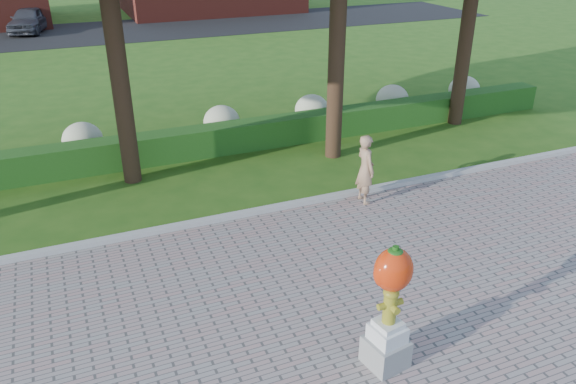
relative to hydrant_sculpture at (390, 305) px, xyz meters
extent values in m
plane|color=#295314|center=(-0.44, 2.24, -1.13)|extent=(100.00, 100.00, 0.00)
cube|color=#ADADA5|center=(-0.44, 5.24, -1.05)|extent=(40.00, 0.18, 0.15)
cube|color=#204C15|center=(-0.44, 9.24, -0.73)|extent=(24.00, 0.70, 0.80)
ellipsoid|color=beige|center=(-3.44, 10.24, -0.58)|extent=(1.10, 1.10, 0.99)
ellipsoid|color=beige|center=(0.56, 10.24, -0.58)|extent=(1.10, 1.10, 0.99)
ellipsoid|color=beige|center=(3.56, 10.24, -0.58)|extent=(1.10, 1.10, 0.99)
ellipsoid|color=beige|center=(6.56, 10.24, -0.58)|extent=(1.10, 1.10, 0.99)
ellipsoid|color=beige|center=(9.56, 10.24, -0.58)|extent=(1.10, 1.10, 0.99)
cube|color=black|center=(-0.44, 30.24, -1.12)|extent=(50.00, 8.00, 0.02)
cylinder|color=black|center=(-2.44, 8.24, 1.95)|extent=(0.44, 0.44, 6.16)
cylinder|color=black|center=(3.06, 7.74, 2.51)|extent=(0.44, 0.44, 7.28)
cylinder|color=black|center=(8.06, 8.74, 1.81)|extent=(0.44, 0.44, 5.88)
cube|color=gray|center=(0.00, 0.00, -0.86)|extent=(0.64, 0.64, 0.45)
cube|color=silver|center=(0.00, 0.00, -0.51)|extent=(0.52, 0.52, 0.25)
cube|color=silver|center=(0.00, 0.00, -0.34)|extent=(0.41, 0.41, 0.09)
cylinder|color=olive|center=(0.00, 0.00, -0.05)|extent=(0.20, 0.20, 0.50)
ellipsoid|color=olive|center=(0.00, 0.00, 0.20)|extent=(0.23, 0.23, 0.16)
cylinder|color=olive|center=(-0.14, 0.00, 0.01)|extent=(0.11, 0.10, 0.10)
cylinder|color=olive|center=(0.14, 0.00, 0.01)|extent=(0.11, 0.10, 0.10)
cylinder|color=olive|center=(0.00, -0.13, 0.01)|extent=(0.11, 0.11, 0.11)
cylinder|color=olive|center=(0.00, 0.00, 0.28)|extent=(0.07, 0.07, 0.04)
ellipsoid|color=red|center=(0.00, 0.00, 0.59)|extent=(0.56, 0.50, 0.65)
ellipsoid|color=red|center=(-0.16, 0.00, 0.57)|extent=(0.28, 0.28, 0.41)
ellipsoid|color=red|center=(0.16, 0.00, 0.57)|extent=(0.28, 0.28, 0.41)
cylinder|color=#1D5513|center=(0.00, 0.00, 0.91)|extent=(0.09, 0.09, 0.11)
ellipsoid|color=#1D5513|center=(0.00, 0.00, 0.89)|extent=(0.22, 0.22, 0.07)
imported|color=#A57F5E|center=(2.40, 4.84, -0.26)|extent=(0.40, 0.61, 1.65)
imported|color=#47484F|center=(-4.69, 31.84, -0.39)|extent=(2.78, 4.53, 1.44)
camera|label=1|loc=(-3.84, -5.39, 4.94)|focal=35.00mm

